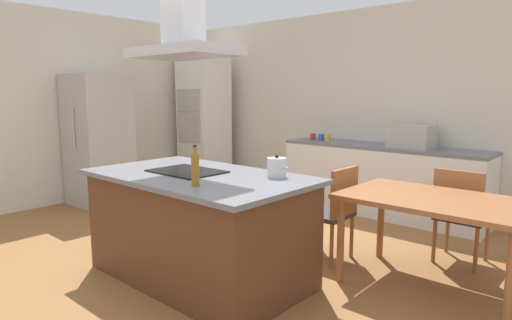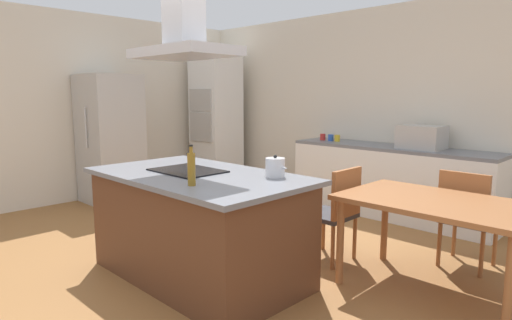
% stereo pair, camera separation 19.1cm
% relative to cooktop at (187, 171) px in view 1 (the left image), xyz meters
% --- Properties ---
extents(ground, '(16.00, 16.00, 0.00)m').
position_rel_cooktop_xyz_m(ground, '(0.15, 1.50, -0.91)').
color(ground, '#936033').
extents(wall_back, '(7.20, 0.10, 2.70)m').
position_rel_cooktop_xyz_m(wall_back, '(0.15, 3.25, 0.44)').
color(wall_back, beige).
rests_on(wall_back, ground).
extents(wall_left, '(0.10, 8.80, 2.70)m').
position_rel_cooktop_xyz_m(wall_left, '(-3.30, 1.00, 0.44)').
color(wall_left, beige).
rests_on(wall_left, ground).
extents(kitchen_island, '(1.91, 1.10, 0.90)m').
position_rel_cooktop_xyz_m(kitchen_island, '(0.15, 0.00, -0.45)').
color(kitchen_island, '#59331E').
rests_on(kitchen_island, ground).
extents(cooktop, '(0.60, 0.44, 0.01)m').
position_rel_cooktop_xyz_m(cooktop, '(0.00, 0.00, 0.00)').
color(cooktop, black).
rests_on(cooktop, kitchen_island).
extents(tea_kettle, '(0.21, 0.15, 0.18)m').
position_rel_cooktop_xyz_m(tea_kettle, '(0.71, 0.34, 0.07)').
color(tea_kettle, silver).
rests_on(tea_kettle, kitchen_island).
extents(olive_oil_bottle, '(0.06, 0.06, 0.30)m').
position_rel_cooktop_xyz_m(olive_oil_bottle, '(0.50, -0.33, 0.12)').
color(olive_oil_bottle, olive).
rests_on(olive_oil_bottle, kitchen_island).
extents(back_counter, '(2.62, 0.62, 0.90)m').
position_rel_cooktop_xyz_m(back_counter, '(0.39, 2.88, -0.46)').
color(back_counter, white).
rests_on(back_counter, ground).
extents(countertop_microwave, '(0.50, 0.38, 0.28)m').
position_rel_cooktop_xyz_m(countertop_microwave, '(0.76, 2.88, 0.13)').
color(countertop_microwave, '#B2AFAA').
rests_on(countertop_microwave, back_counter).
extents(coffee_mug_red, '(0.08, 0.08, 0.09)m').
position_rel_cooktop_xyz_m(coffee_mug_red, '(-0.66, 2.85, 0.04)').
color(coffee_mug_red, red).
rests_on(coffee_mug_red, back_counter).
extents(coffee_mug_blue, '(0.08, 0.08, 0.09)m').
position_rel_cooktop_xyz_m(coffee_mug_blue, '(-0.52, 2.86, 0.04)').
color(coffee_mug_blue, '#2D56B2').
rests_on(coffee_mug_blue, back_counter).
extents(coffee_mug_yellow, '(0.08, 0.08, 0.09)m').
position_rel_cooktop_xyz_m(coffee_mug_yellow, '(-0.42, 2.86, 0.04)').
color(coffee_mug_yellow, gold).
rests_on(coffee_mug_yellow, back_counter).
extents(wall_oven_stack, '(0.70, 0.66, 2.20)m').
position_rel_cooktop_xyz_m(wall_oven_stack, '(-2.75, 2.65, 0.20)').
color(wall_oven_stack, white).
rests_on(wall_oven_stack, ground).
extents(refrigerator, '(0.80, 0.73, 1.82)m').
position_rel_cooktop_xyz_m(refrigerator, '(-2.83, 0.74, 0.00)').
color(refrigerator, '#B2AFAA').
rests_on(refrigerator, ground).
extents(dining_table, '(1.40, 0.90, 0.75)m').
position_rel_cooktop_xyz_m(dining_table, '(1.69, 1.10, -0.24)').
color(dining_table, '#995B33').
rests_on(dining_table, ground).
extents(chair_facing_back_wall, '(0.42, 0.42, 0.89)m').
position_rel_cooktop_xyz_m(chair_facing_back_wall, '(1.69, 1.77, -0.40)').
color(chair_facing_back_wall, '#333338').
rests_on(chair_facing_back_wall, ground).
extents(chair_at_left_end, '(0.42, 0.42, 0.89)m').
position_rel_cooktop_xyz_m(chair_at_left_end, '(0.78, 1.10, -0.40)').
color(chair_at_left_end, '#333338').
rests_on(chair_at_left_end, ground).
extents(range_hood, '(0.90, 0.55, 0.78)m').
position_rel_cooktop_xyz_m(range_hood, '(0.00, 0.00, 1.20)').
color(range_hood, '#ADADB2').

